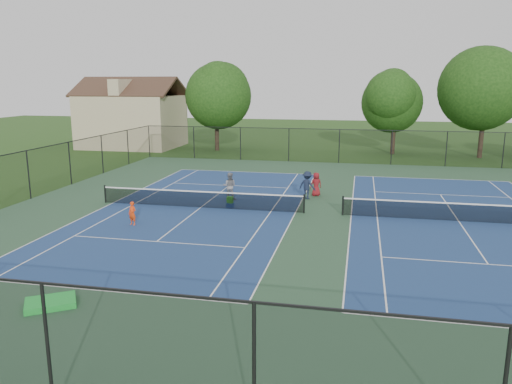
% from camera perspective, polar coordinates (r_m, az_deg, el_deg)
% --- Properties ---
extents(ground, '(140.00, 140.00, 0.00)m').
position_cam_1_polar(ground, '(27.51, 7.67, -2.53)').
color(ground, '#234716').
rests_on(ground, ground).
extents(court_pad, '(36.00, 36.00, 0.01)m').
position_cam_1_polar(court_pad, '(27.51, 7.67, -2.52)').
color(court_pad, '#2C4E2F').
rests_on(court_pad, ground).
extents(tennis_court_left, '(12.00, 23.83, 1.07)m').
position_cam_1_polar(tennis_court_left, '(28.82, -6.34, -1.61)').
color(tennis_court_left, navy).
rests_on(tennis_court_left, ground).
extents(tennis_court_right, '(12.00, 23.83, 1.07)m').
position_cam_1_polar(tennis_court_right, '(27.91, 22.17, -2.94)').
color(tennis_court_right, navy).
rests_on(tennis_court_right, ground).
extents(perimeter_fence, '(36.08, 36.08, 3.02)m').
position_cam_1_polar(perimeter_fence, '(27.15, 7.76, 0.74)').
color(perimeter_fence, black).
rests_on(perimeter_fence, ground).
extents(tree_back_a, '(6.80, 6.80, 9.15)m').
position_cam_1_polar(tree_back_a, '(52.67, -4.57, 11.30)').
color(tree_back_a, '#2D2116').
rests_on(tree_back_a, ground).
extents(tree_back_c, '(6.00, 6.00, 8.40)m').
position_cam_1_polar(tree_back_c, '(51.65, 15.64, 10.25)').
color(tree_back_c, '#2D2116').
rests_on(tree_back_c, ground).
extents(tree_back_d, '(7.80, 7.80, 10.37)m').
position_cam_1_polar(tree_back_d, '(51.75, 24.83, 11.07)').
color(tree_back_d, '#2D2116').
rests_on(tree_back_d, ground).
extents(clapboard_house, '(10.80, 8.10, 7.65)m').
position_cam_1_polar(clapboard_house, '(57.34, -13.96, 8.12)').
color(clapboard_house, tan).
rests_on(clapboard_house, ground).
extents(child_player, '(0.50, 0.40, 1.20)m').
position_cam_1_polar(child_player, '(25.86, -13.95, -2.39)').
color(child_player, '#FB4110').
rests_on(child_player, ground).
extents(instructor, '(0.85, 0.68, 1.68)m').
position_cam_1_polar(instructor, '(30.54, -3.04, 0.68)').
color(instructor, gray).
rests_on(instructor, ground).
extents(bystander_b, '(1.29, 1.05, 1.73)m').
position_cam_1_polar(bystander_b, '(30.79, 5.88, 0.78)').
color(bystander_b, '#182035').
rests_on(bystander_b, ground).
extents(bystander_c, '(0.87, 0.77, 1.50)m').
position_cam_1_polar(bystander_c, '(31.71, 6.88, 0.88)').
color(bystander_c, maroon).
rests_on(bystander_c, ground).
extents(ball_crate, '(0.46, 0.35, 0.27)m').
position_cam_1_polar(ball_crate, '(28.72, -2.98, -1.52)').
color(ball_crate, navy).
rests_on(ball_crate, ground).
extents(ball_hopper, '(0.36, 0.28, 0.37)m').
position_cam_1_polar(ball_hopper, '(28.64, -2.99, -0.90)').
color(ball_hopper, '#29991B').
rests_on(ball_hopper, ball_crate).
extents(green_tarp, '(1.87, 1.73, 0.20)m').
position_cam_1_polar(green_tarp, '(17.74, -22.43, -11.62)').
color(green_tarp, green).
rests_on(green_tarp, ground).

